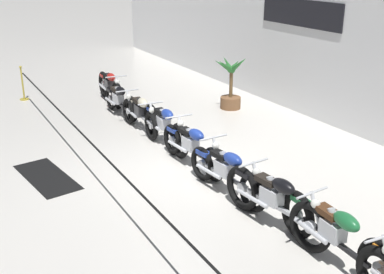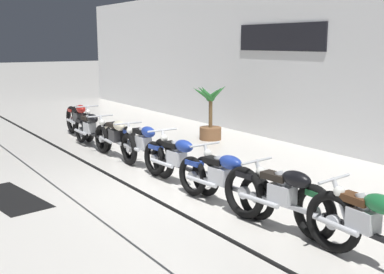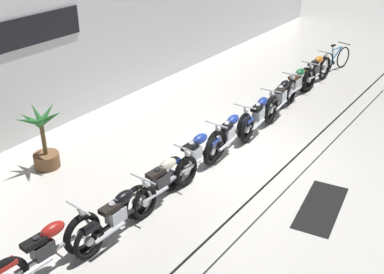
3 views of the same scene
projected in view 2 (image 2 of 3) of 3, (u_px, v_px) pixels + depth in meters
The scene contains 13 objects.
ground_plane at pixel (152, 190), 8.59m from camera, with size 120.00×120.00×0.00m, color silver.
back_wall at pixel (346, 64), 11.00m from camera, with size 28.00×0.29×4.20m.
motorcycle_red_0 at pixel (79, 120), 13.27m from camera, with size 2.26×0.62×0.97m.
motorcycle_black_1 at pixel (90, 129), 11.98m from camera, with size 2.11×0.62×0.91m.
motorcycle_cream_2 at pixel (116, 138), 10.91m from camera, with size 2.19×0.62×0.93m.
motorcycle_blue_3 at pixel (145, 147), 9.94m from camera, with size 2.40×0.62×0.97m.
motorcycle_blue_4 at pixel (179, 161), 8.80m from camera, with size 2.30×0.62×0.92m.
motorcycle_blue_5 at pixel (223, 179), 7.63m from camera, with size 2.18×0.62×0.92m.
motorcycle_black_6 at pixel (285, 200), 6.53m from camera, with size 2.34×0.62×0.97m.
motorcycle_green_7 at pixel (367, 227), 5.60m from camera, with size 2.45×0.62×0.96m.
potted_palm_left_of_row at pixel (210, 116), 12.95m from camera, with size 1.08×1.03×1.56m.
stanchion_far_left at pixel (39, 143), 8.88m from camera, with size 13.67×0.28×1.05m.
floor_banner at pixel (10, 198), 8.14m from camera, with size 1.89×0.74×0.01m, color black.
Camera 2 is at (7.24, -4.01, 2.58)m, focal length 45.00 mm.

